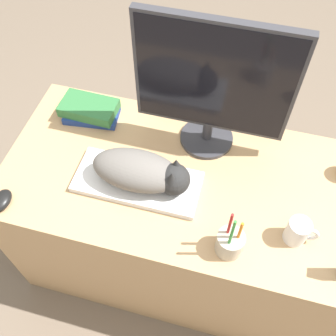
% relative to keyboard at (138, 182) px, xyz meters
% --- Properties ---
extents(ground_plane, '(12.00, 12.00, 0.00)m').
position_rel_keyboard_xyz_m(ground_plane, '(0.19, -0.26, -0.72)').
color(ground_plane, '#6B5B4C').
extents(desk, '(1.41, 0.66, 0.71)m').
position_rel_keyboard_xyz_m(desk, '(0.19, 0.07, -0.37)').
color(desk, tan).
rests_on(desk, ground_plane).
extents(keyboard, '(0.44, 0.19, 0.02)m').
position_rel_keyboard_xyz_m(keyboard, '(0.00, 0.00, 0.00)').
color(keyboard, silver).
rests_on(keyboard, desk).
extents(cat, '(0.34, 0.16, 0.13)m').
position_rel_keyboard_xyz_m(cat, '(0.03, 0.00, 0.07)').
color(cat, '#66605B').
rests_on(cat, keyboard).
extents(monitor, '(0.53, 0.20, 0.52)m').
position_rel_keyboard_xyz_m(monitor, '(0.20, 0.26, 0.28)').
color(monitor, '#333338').
rests_on(monitor, desk).
extents(computer_mouse, '(0.06, 0.09, 0.04)m').
position_rel_keyboard_xyz_m(computer_mouse, '(-0.42, -0.20, 0.01)').
color(computer_mouse, black).
rests_on(computer_mouse, desk).
extents(coffee_mug, '(0.10, 0.07, 0.09)m').
position_rel_keyboard_xyz_m(coffee_mug, '(0.55, -0.07, 0.04)').
color(coffee_mug, silver).
rests_on(coffee_mug, desk).
extents(pen_cup, '(0.09, 0.09, 0.22)m').
position_rel_keyboard_xyz_m(pen_cup, '(0.35, -0.16, 0.03)').
color(pen_cup, '#B2A893').
rests_on(pen_cup, desk).
extents(book_stack, '(0.23, 0.14, 0.07)m').
position_rel_keyboard_xyz_m(book_stack, '(-0.28, 0.26, 0.02)').
color(book_stack, navy).
rests_on(book_stack, desk).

